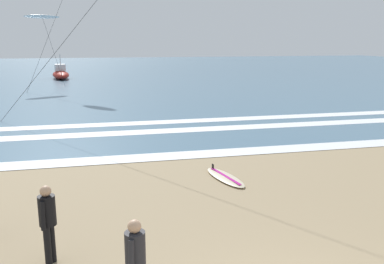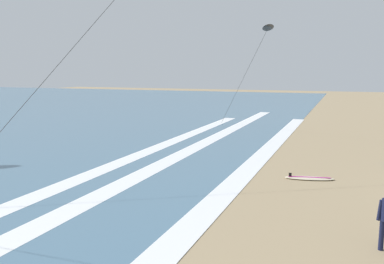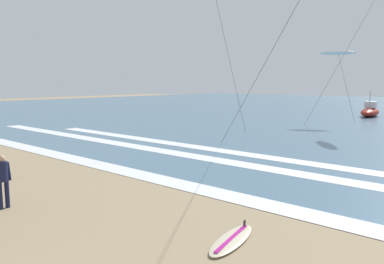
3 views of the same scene
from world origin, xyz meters
name	(u,v)px [view 3 (image 3 of 3)]	position (x,y,z in m)	size (l,w,h in m)	color
wave_foam_shoreline	(300,213)	(1.28, 9.89, 0.01)	(42.80, 1.05, 0.01)	white
wave_foam_mid_break	(335,180)	(0.64, 14.21, 0.01)	(54.80, 1.06, 0.01)	white
wave_foam_outer_break	(338,168)	(-0.05, 16.37, 0.01)	(42.56, 1.02, 0.01)	white
surfer_foreground_main	(2,177)	(-5.50, 4.55, 0.96)	(0.32, 0.51, 1.60)	#141938
surfboard_left_pile	(232,240)	(0.93, 7.02, 0.05)	(1.03, 2.18, 0.25)	beige
kite_white_far_left	(338,53)	(-7.29, 34.91, 6.23)	(3.21, 2.16, 6.47)	white
offshore_boat	(370,111)	(-6.76, 43.46, 0.55)	(2.50, 5.40, 2.70)	maroon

